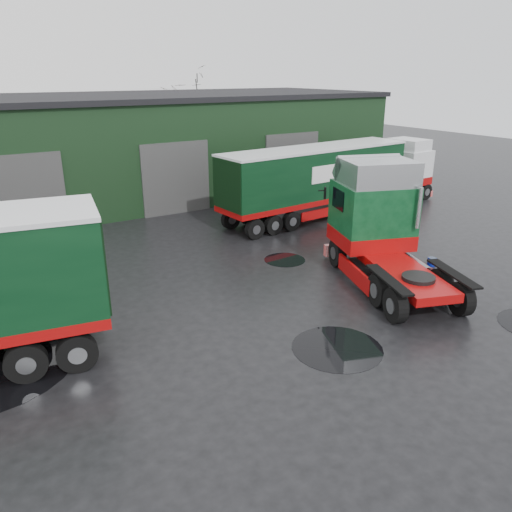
{
  "coord_description": "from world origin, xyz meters",
  "views": [
    {
      "loc": [
        -8.94,
        -11.9,
        7.63
      ],
      "look_at": [
        -0.44,
        1.65,
        1.7
      ],
      "focal_mm": 35.0,
      "sensor_mm": 36.0,
      "label": 1
    }
  ],
  "objects_px": {
    "hero_tractor": "(397,230)",
    "tree_back_b": "(186,118)",
    "warehouse": "(138,145)",
    "lorry_right": "(316,183)",
    "wash_bucket": "(432,262)"
  },
  "relations": [
    {
      "from": "warehouse",
      "to": "wash_bucket",
      "type": "height_order",
      "value": "warehouse"
    },
    {
      "from": "warehouse",
      "to": "lorry_right",
      "type": "xyz_separation_m",
      "value": [
        6.0,
        -11.0,
        -1.2
      ]
    },
    {
      "from": "hero_tractor",
      "to": "tree_back_b",
      "type": "relative_size",
      "value": 0.97
    },
    {
      "from": "lorry_right",
      "to": "tree_back_b",
      "type": "height_order",
      "value": "tree_back_b"
    },
    {
      "from": "hero_tractor",
      "to": "tree_back_b",
      "type": "bearing_deg",
      "value": 99.12
    },
    {
      "from": "warehouse",
      "to": "tree_back_b",
      "type": "distance_m",
      "value": 12.82
    },
    {
      "from": "tree_back_b",
      "to": "lorry_right",
      "type": "bearing_deg",
      "value": -95.44
    },
    {
      "from": "lorry_right",
      "to": "tree_back_b",
      "type": "bearing_deg",
      "value": 170.18
    },
    {
      "from": "wash_bucket",
      "to": "tree_back_b",
      "type": "distance_m",
      "value": 29.65
    },
    {
      "from": "wash_bucket",
      "to": "tree_back_b",
      "type": "height_order",
      "value": "tree_back_b"
    },
    {
      "from": "hero_tractor",
      "to": "lorry_right",
      "type": "height_order",
      "value": "hero_tractor"
    },
    {
      "from": "warehouse",
      "to": "wash_bucket",
      "type": "relative_size",
      "value": 90.57
    },
    {
      "from": "warehouse",
      "to": "hero_tractor",
      "type": "height_order",
      "value": "warehouse"
    },
    {
      "from": "hero_tractor",
      "to": "wash_bucket",
      "type": "relative_size",
      "value": 20.4
    },
    {
      "from": "warehouse",
      "to": "hero_tractor",
      "type": "relative_size",
      "value": 4.44
    }
  ]
}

